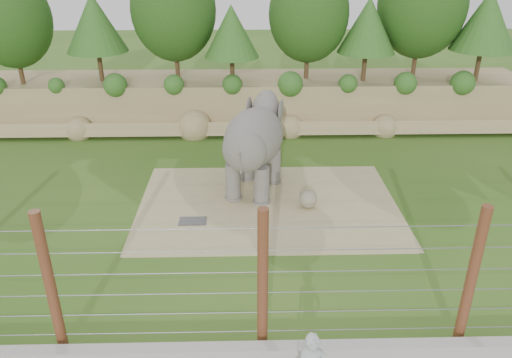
{
  "coord_description": "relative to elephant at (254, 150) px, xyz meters",
  "views": [
    {
      "loc": [
        -0.39,
        -14.08,
        9.34
      ],
      "look_at": [
        0.0,
        2.0,
        1.6
      ],
      "focal_mm": 35.0,
      "sensor_mm": 36.0,
      "label": 1
    }
  ],
  "objects": [
    {
      "name": "back_embankment",
      "position": [
        0.62,
        8.42,
        2.17
      ],
      "size": [
        30.0,
        5.52,
        8.77
      ],
      "color": "#987D56",
      "rests_on": "ground"
    },
    {
      "name": "drain_grate",
      "position": [
        -2.3,
        -2.5,
        -1.76
      ],
      "size": [
        1.0,
        0.6,
        0.03
      ],
      "primitive_type": "cube",
      "color": "#262628",
      "rests_on": "dirt_patch"
    },
    {
      "name": "stone_ball",
      "position": [
        2.05,
        -1.51,
        -1.43
      ],
      "size": [
        0.7,
        0.7,
        0.7
      ],
      "primitive_type": "sphere",
      "color": "gray",
      "rests_on": "dirt_patch"
    },
    {
      "name": "elephant",
      "position": [
        0.0,
        0.0,
        0.0
      ],
      "size": [
        3.12,
        4.8,
        3.59
      ],
      "primitive_type": null,
      "rotation": [
        0.0,
        0.0,
        -0.3
      ],
      "color": "#5B5652",
      "rests_on": "ground"
    },
    {
      "name": "barrier_fence",
      "position": [
        0.03,
        -8.76,
        0.2
      ],
      "size": [
        20.26,
        0.26,
        4.0
      ],
      "color": "brown",
      "rests_on": "ground"
    },
    {
      "name": "retaining_wall",
      "position": [
        0.03,
        -9.26,
        -1.55
      ],
      "size": [
        26.0,
        0.35,
        0.5
      ],
      "primitive_type": "cube",
      "color": "#A6A49A",
      "rests_on": "ground"
    },
    {
      "name": "dirt_patch",
      "position": [
        0.53,
        -1.26,
        -1.79
      ],
      "size": [
        10.0,
        7.0,
        0.02
      ],
      "primitive_type": "cube",
      "color": "tan",
      "rests_on": "ground"
    },
    {
      "name": "ground",
      "position": [
        0.03,
        -4.26,
        -1.8
      ],
      "size": [
        90.0,
        90.0,
        0.0
      ],
      "primitive_type": "plane",
      "color": "#2D5B16",
      "rests_on": "ground"
    }
  ]
}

